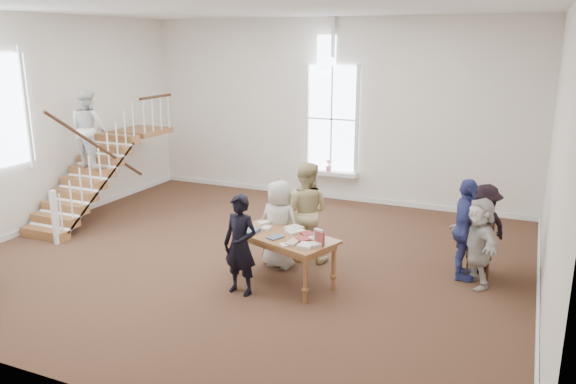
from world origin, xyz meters
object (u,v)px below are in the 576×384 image
at_px(police_officer, 240,245).
at_px(woman_cluster_c, 478,242).
at_px(library_table, 284,240).
at_px(woman_cluster_a, 465,230).
at_px(elderly_woman, 279,224).
at_px(person_yellow, 305,211).
at_px(woman_cluster_b, 482,228).
at_px(side_chair, 479,248).

xyz_separation_m(police_officer, woman_cluster_c, (3.42, 1.82, -0.06)).
relative_size(library_table, woman_cluster_a, 1.14).
height_order(elderly_woman, person_yellow, person_yellow).
xyz_separation_m(elderly_woman, woman_cluster_a, (3.07, 0.77, 0.08)).
xyz_separation_m(elderly_woman, woman_cluster_b, (3.32, 1.22, -0.01)).
bearing_deg(person_yellow, library_table, 87.51).
bearing_deg(library_table, woman_cluster_b, 50.99).
bearing_deg(woman_cluster_a, person_yellow, 90.76).
height_order(elderly_woman, woman_cluster_a, woman_cluster_a).
height_order(library_table, woman_cluster_c, woman_cluster_c).
relative_size(person_yellow, side_chair, 1.98).
bearing_deg(library_table, police_officer, -106.46).
distance_m(police_officer, woman_cluster_b, 4.22).
xyz_separation_m(library_table, person_yellow, (-0.06, 1.10, 0.17)).
distance_m(person_yellow, woman_cluster_a, 2.78).
relative_size(person_yellow, woman_cluster_a, 1.06).
height_order(police_officer, woman_cluster_c, police_officer).
distance_m(police_officer, person_yellow, 1.80).
xyz_separation_m(police_officer, woman_cluster_b, (3.42, 2.47, -0.03)).
height_order(woman_cluster_a, woman_cluster_c, woman_cluster_a).
height_order(library_table, person_yellow, person_yellow).
bearing_deg(library_table, woman_cluster_a, 46.21).
distance_m(person_yellow, woman_cluster_c, 3.02).
height_order(woman_cluster_c, side_chair, woman_cluster_c).
bearing_deg(woman_cluster_c, person_yellow, -121.90).
bearing_deg(woman_cluster_c, police_officer, -95.19).
height_order(person_yellow, woman_cluster_c, person_yellow).
relative_size(woman_cluster_a, woman_cluster_b, 1.11).
distance_m(library_table, woman_cluster_c, 3.18).
bearing_deg(woman_cluster_b, library_table, -17.32).
bearing_deg(side_chair, person_yellow, -176.05).
height_order(woman_cluster_a, side_chair, woman_cluster_a).
xyz_separation_m(library_table, woman_cluster_b, (2.95, 1.83, 0.04)).
bearing_deg(woman_cluster_b, side_chair, 39.49).
distance_m(police_officer, elderly_woman, 1.25).
height_order(library_table, police_officer, police_officer).
bearing_deg(elderly_woman, woman_cluster_c, -164.27).
xyz_separation_m(elderly_woman, woman_cluster_c, (3.32, 0.57, -0.04)).
relative_size(library_table, side_chair, 2.12).
relative_size(elderly_woman, woman_cluster_c, 1.06).
bearing_deg(woman_cluster_a, side_chair, -56.96).
xyz_separation_m(woman_cluster_c, side_chair, (-0.01, 0.39, -0.23)).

